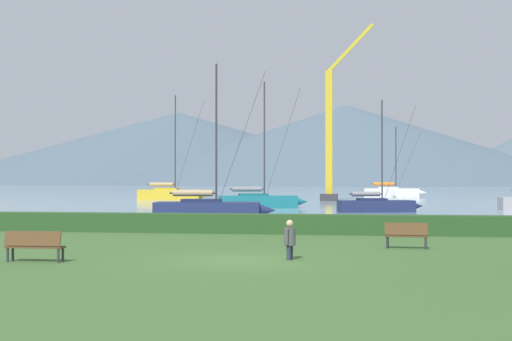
% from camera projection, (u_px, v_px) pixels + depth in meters
% --- Properties ---
extents(ground_plane, '(1000.00, 1000.00, 0.00)m').
position_uv_depth(ground_plane, '(242.00, 261.00, 22.16)').
color(ground_plane, '#3D602D').
extents(harbor_water, '(320.00, 246.00, 0.00)m').
position_uv_depth(harbor_water, '(346.00, 190.00, 157.62)').
color(harbor_water, '#8499A8').
rests_on(harbor_water, ground_plane).
extents(hedge_line, '(80.00, 1.20, 0.89)m').
position_uv_depth(hedge_line, '(282.00, 224.00, 33.04)').
color(hedge_line, '#284C23').
rests_on(hedge_line, ground_plane).
extents(sailboat_slip_0, '(7.85, 3.06, 9.90)m').
position_uv_depth(sailboat_slip_0, '(209.00, 208.00, 45.58)').
color(sailboat_slip_0, navy).
rests_on(sailboat_slip_0, harbor_water).
extents(sailboat_slip_2, '(7.94, 3.97, 11.00)m').
position_uv_depth(sailboat_slip_2, '(259.00, 200.00, 62.00)').
color(sailboat_slip_2, '#19707A').
rests_on(sailboat_slip_2, harbor_water).
extents(sailboat_slip_6, '(8.83, 2.99, 12.74)m').
position_uv_depth(sailboat_slip_6, '(171.00, 193.00, 87.17)').
color(sailboat_slip_6, gold).
rests_on(sailboat_slip_6, harbor_water).
extents(sailboat_slip_7, '(8.66, 2.61, 9.78)m').
position_uv_depth(sailboat_slip_7, '(392.00, 192.00, 99.61)').
color(sailboat_slip_7, white).
rests_on(sailboat_slip_7, harbor_water).
extents(sailboat_slip_8, '(6.68, 3.37, 8.56)m').
position_uv_depth(sailboat_slip_8, '(377.00, 205.00, 54.29)').
color(sailboat_slip_8, navy).
rests_on(sailboat_slip_8, harbor_water).
extents(park_bench_near_path, '(1.57, 0.63, 0.95)m').
position_uv_depth(park_bench_near_path, '(406.00, 234.00, 25.92)').
color(park_bench_near_path, brown).
rests_on(park_bench_near_path, ground_plane).
extents(park_bench_under_tree, '(1.80, 0.48, 0.95)m').
position_uv_depth(park_bench_under_tree, '(34.00, 244.00, 21.77)').
color(park_bench_under_tree, brown).
rests_on(park_bench_under_tree, ground_plane).
extents(person_seated_viewer, '(0.36, 0.55, 1.25)m').
position_uv_depth(person_seated_viewer, '(290.00, 238.00, 22.35)').
color(person_seated_viewer, '#2D3347').
rests_on(person_seated_viewer, ground_plane).
extents(dock_crane, '(6.09, 2.00, 20.24)m').
position_uv_depth(dock_crane, '(331.00, 142.00, 81.79)').
color(dock_crane, '#333338').
rests_on(dock_crane, ground_plane).
extents(distant_hill_west_ridge, '(290.34, 290.34, 42.46)m').
position_uv_depth(distant_hill_west_ridge, '(178.00, 148.00, 430.39)').
color(distant_hill_west_ridge, '#4C6070').
rests_on(distant_hill_west_ridge, ground_plane).
extents(distant_hill_east_ridge, '(213.60, 213.60, 35.61)m').
position_uv_depth(distant_hill_east_ridge, '(347.00, 145.00, 320.35)').
color(distant_hill_east_ridge, '#4C6070').
rests_on(distant_hill_east_ridge, ground_plane).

